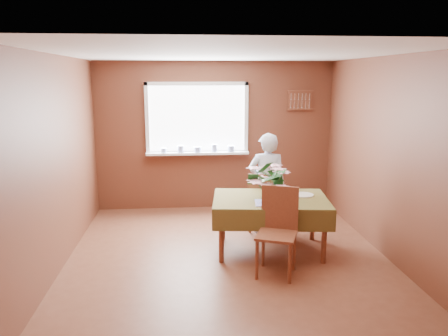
{
  "coord_description": "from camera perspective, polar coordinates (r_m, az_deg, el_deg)",
  "views": [
    {
      "loc": [
        -0.52,
        -5.11,
        2.24
      ],
      "look_at": [
        0.0,
        0.55,
        1.05
      ],
      "focal_mm": 35.0,
      "sensor_mm": 36.0,
      "label": 1
    }
  ],
  "objects": [
    {
      "name": "wall_right",
      "position": [
        5.78,
        20.67,
        1.2
      ],
      "size": [
        0.0,
        4.5,
        4.5
      ],
      "primitive_type": "plane",
      "rotation": [
        1.57,
        0.0,
        -1.57
      ],
      "color": "brown",
      "rests_on": "floor"
    },
    {
      "name": "window_assembly",
      "position": [
        7.37,
        -3.46,
        4.89
      ],
      "size": [
        1.72,
        0.2,
        1.22
      ],
      "color": "white",
      "rests_on": "wall_back"
    },
    {
      "name": "table_knife",
      "position": [
        5.5,
        7.5,
        -4.32
      ],
      "size": [
        0.06,
        0.2,
        0.0
      ],
      "primitive_type": "cube",
      "rotation": [
        0.0,
        0.0,
        0.2
      ],
      "color": "silver",
      "rests_on": "dining_table"
    },
    {
      "name": "wall_left",
      "position": [
        5.41,
        -21.02,
        0.49
      ],
      "size": [
        0.0,
        4.5,
        4.5
      ],
      "primitive_type": "plane",
      "rotation": [
        1.57,
        0.0,
        1.57
      ],
      "color": "brown",
      "rests_on": "floor"
    },
    {
      "name": "chair_far",
      "position": [
        6.37,
        5.04,
        -4.18
      ],
      "size": [
        0.49,
        0.49,
        0.89
      ],
      "rotation": [
        0.0,
        0.0,
        2.79
      ],
      "color": "brown",
      "rests_on": "floor"
    },
    {
      "name": "ceiling",
      "position": [
        5.14,
        0.58,
        14.72
      ],
      "size": [
        4.5,
        4.5,
        0.0
      ],
      "primitive_type": "plane",
      "rotation": [
        3.14,
        0.0,
        0.0
      ],
      "color": "white",
      "rests_on": "wall_back"
    },
    {
      "name": "dining_table",
      "position": [
        5.68,
        6.1,
        -4.76
      ],
      "size": [
        1.57,
        1.16,
        0.72
      ],
      "rotation": [
        0.0,
        0.0,
        -0.11
      ],
      "color": "brown",
      "rests_on": "floor"
    },
    {
      "name": "chair_near",
      "position": [
        5.11,
        7.05,
        -7.67
      ],
      "size": [
        0.56,
        0.56,
        1.0
      ],
      "rotation": [
        0.0,
        0.0,
        -0.37
      ],
      "color": "brown",
      "rests_on": "floor"
    },
    {
      "name": "spoon_rack",
      "position": [
        7.6,
        9.9,
        8.71
      ],
      "size": [
        0.44,
        0.05,
        0.33
      ],
      "color": "brown",
      "rests_on": "wall_back"
    },
    {
      "name": "seated_woman",
      "position": [
        6.3,
        5.61,
        -2.05
      ],
      "size": [
        0.57,
        0.4,
        1.47
      ],
      "primitive_type": "imported",
      "rotation": [
        0.0,
        0.0,
        3.05
      ],
      "color": "white",
      "rests_on": "floor"
    },
    {
      "name": "wall_front",
      "position": [
        3.07,
        4.81,
        -7.03
      ],
      "size": [
        4.0,
        0.0,
        4.0
      ],
      "primitive_type": "plane",
      "rotation": [
        -1.57,
        0.0,
        0.0
      ],
      "color": "brown",
      "rests_on": "floor"
    },
    {
      "name": "side_plate",
      "position": [
        5.84,
        10.33,
        -3.47
      ],
      "size": [
        0.33,
        0.33,
        0.01
      ],
      "primitive_type": "cylinder",
      "rotation": [
        0.0,
        0.0,
        0.29
      ],
      "color": "white",
      "rests_on": "dining_table"
    },
    {
      "name": "flower_bouquet",
      "position": [
        5.42,
        5.88,
        -1.32
      ],
      "size": [
        0.54,
        0.54,
        0.46
      ],
      "rotation": [
        0.0,
        0.0,
        -0.4
      ],
      "color": "white",
      "rests_on": "dining_table"
    },
    {
      "name": "floor",
      "position": [
        5.61,
        0.52,
        -11.73
      ],
      "size": [
        4.5,
        4.5,
        0.0
      ],
      "primitive_type": "plane",
      "color": "brown",
      "rests_on": "ground"
    },
    {
      "name": "wall_back",
      "position": [
        7.45,
        -1.2,
        4.18
      ],
      "size": [
        4.0,
        0.0,
        4.0
      ],
      "primitive_type": "plane",
      "rotation": [
        1.57,
        0.0,
        0.0
      ],
      "color": "brown",
      "rests_on": "floor"
    }
  ]
}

